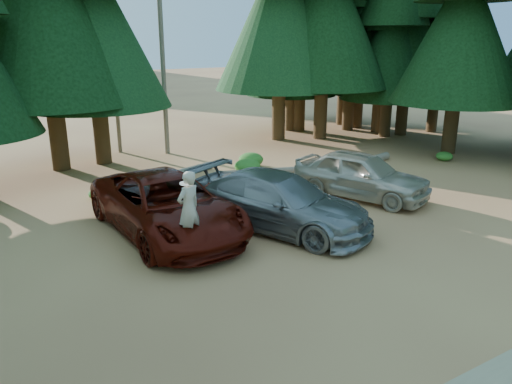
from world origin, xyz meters
TOP-DOWN VIEW (x-y plane):
  - ground at (0.00, 0.00)m, footprint 160.00×160.00m
  - forest_belt_north at (0.00, 15.00)m, footprint 36.00×7.00m
  - snag_front at (0.80, 14.50)m, footprint 0.24×0.24m
  - snag_back at (-1.20, 16.00)m, footprint 0.20×0.20m
  - red_pickup at (-3.23, 4.24)m, footprint 3.28×6.58m
  - silver_minivan_center at (-0.12, 2.83)m, footprint 4.63×6.39m
  - silver_minivan_right at (4.21, 3.91)m, footprint 3.76×5.43m
  - frisbee_player at (-3.50, 1.93)m, footprint 0.83×0.68m
  - log_left at (-0.83, 9.85)m, footprint 4.49×1.78m
  - log_mid at (2.75, 8.35)m, footprint 3.56×1.39m
  - log_right at (6.67, 7.04)m, footprint 5.59×1.74m
  - shrub_left at (-4.17, 8.67)m, footprint 0.73×0.73m
  - shrub_center_left at (-3.87, 6.75)m, footprint 1.16×1.16m
  - shrub_center_right at (2.19, 8.39)m, footprint 0.88×0.88m
  - shrub_right at (2.33, 8.99)m, footprint 1.15×1.15m
  - shrub_far_right at (3.11, 10.00)m, footprint 1.14×1.14m
  - shrub_edge_east at (11.62, 6.10)m, footprint 0.79×0.79m

SIDE VIEW (x-z plane):
  - ground at x=0.00m, z-range 0.00..0.00m
  - forest_belt_north at x=0.00m, z-range -11.00..11.00m
  - log_mid at x=2.75m, z-range 0.00..0.30m
  - log_left at x=-0.83m, z-range 0.00..0.33m
  - log_right at x=6.67m, z-range 0.00..0.36m
  - shrub_left at x=-4.17m, z-range 0.00..0.40m
  - shrub_edge_east at x=11.62m, z-range 0.00..0.43m
  - shrub_center_right at x=2.19m, z-range 0.00..0.48m
  - shrub_far_right at x=3.11m, z-range 0.00..0.62m
  - shrub_right at x=2.33m, z-range 0.00..0.63m
  - shrub_center_left at x=-3.87m, z-range 0.00..0.64m
  - silver_minivan_right at x=4.21m, z-range 0.00..1.72m
  - silver_minivan_center at x=-0.12m, z-range 0.00..1.72m
  - red_pickup at x=-3.23m, z-range 0.00..1.79m
  - frisbee_player at x=-3.50m, z-range 0.56..2.51m
  - snag_back at x=-1.20m, z-range 0.00..10.00m
  - snag_front at x=0.80m, z-range 0.00..12.00m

